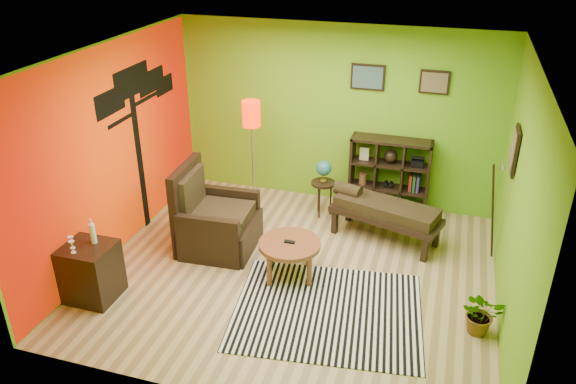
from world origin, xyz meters
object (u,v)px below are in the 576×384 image
(armchair, at_px, (214,223))
(coffee_table, at_px, (290,247))
(globe_table, at_px, (324,174))
(cube_shelf, at_px, (390,176))
(potted_plant, at_px, (481,317))
(floor_lamp, at_px, (251,124))
(side_cabinet, at_px, (90,271))
(bench, at_px, (383,210))

(armchair, bearing_deg, coffee_table, -16.87)
(coffee_table, xyz_separation_m, globe_table, (0.02, 1.70, 0.27))
(cube_shelf, relative_size, potted_plant, 2.39)
(cube_shelf, bearing_deg, floor_lamp, -159.72)
(side_cabinet, bearing_deg, floor_lamp, 65.14)
(globe_table, height_order, cube_shelf, cube_shelf)
(cube_shelf, bearing_deg, side_cabinet, -133.98)
(side_cabinet, height_order, cube_shelf, cube_shelf)
(cube_shelf, xyz_separation_m, bench, (0.03, -0.85, -0.14))
(side_cabinet, relative_size, globe_table, 1.14)
(potted_plant, bearing_deg, armchair, 167.19)
(side_cabinet, xyz_separation_m, floor_lamp, (1.16, 2.50, 1.12))
(armchair, bearing_deg, side_cabinet, -122.49)
(armchair, xyz_separation_m, cube_shelf, (2.17, 1.74, 0.24))
(coffee_table, xyz_separation_m, armchair, (-1.20, 0.36, -0.05))
(side_cabinet, xyz_separation_m, globe_table, (2.17, 2.83, 0.32))
(floor_lamp, bearing_deg, cube_shelf, 20.28)
(bench, bearing_deg, globe_table, 155.04)
(side_cabinet, height_order, potted_plant, side_cabinet)
(bench, bearing_deg, side_cabinet, -142.96)
(armchair, distance_m, side_cabinet, 1.76)
(coffee_table, xyz_separation_m, potted_plant, (2.34, -0.44, -0.22))
(coffee_table, bearing_deg, armchair, 163.13)
(coffee_table, xyz_separation_m, side_cabinet, (-2.15, -1.12, -0.06))
(potted_plant, bearing_deg, coffee_table, 169.32)
(coffee_table, height_order, floor_lamp, floor_lamp)
(coffee_table, distance_m, bench, 1.60)
(armchair, xyz_separation_m, globe_table, (1.22, 1.34, 0.32))
(side_cabinet, distance_m, bench, 3.94)
(side_cabinet, bearing_deg, potted_plant, 8.66)
(armchair, height_order, cube_shelf, same)
(armchair, distance_m, cube_shelf, 2.79)
(floor_lamp, distance_m, bench, 2.23)
(bench, bearing_deg, floor_lamp, 176.21)
(globe_table, bearing_deg, floor_lamp, -162.23)
(floor_lamp, bearing_deg, globe_table, 17.77)
(side_cabinet, relative_size, cube_shelf, 0.85)
(cube_shelf, distance_m, bench, 0.87)
(cube_shelf, bearing_deg, armchair, -141.26)
(floor_lamp, height_order, potted_plant, floor_lamp)
(armchair, bearing_deg, potted_plant, -12.81)
(armchair, xyz_separation_m, potted_plant, (3.54, -0.80, -0.17))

